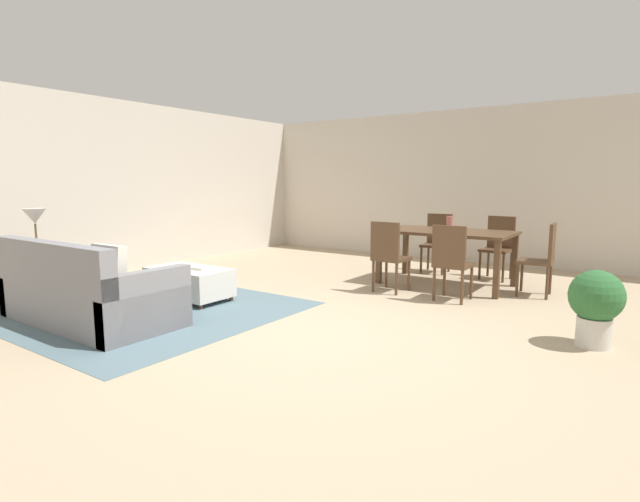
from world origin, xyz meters
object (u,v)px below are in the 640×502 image
at_px(ottoman_table, 189,281).
at_px(book_on_ottoman, 199,268).
at_px(potted_plant, 596,303).
at_px(dining_chair_near_left, 388,253).
at_px(dining_chair_head_east, 543,255).
at_px(couch, 87,294).
at_px(vase_centerpiece, 450,224).
at_px(dining_table, 447,237).
at_px(table_lamp, 35,218).
at_px(side_table, 38,263).
at_px(dining_chair_far_left, 437,239).
at_px(dining_chair_far_right, 499,244).
at_px(dining_chair_near_right, 451,259).

distance_m(ottoman_table, book_on_ottoman, 0.24).
height_order(book_on_ottoman, potted_plant, potted_plant).
xyz_separation_m(dining_chair_near_left, potted_plant, (2.43, -0.87, -0.13)).
height_order(dining_chair_head_east, potted_plant, dining_chair_head_east).
height_order(couch, dining_chair_head_east, dining_chair_head_east).
bearing_deg(dining_chair_head_east, vase_centerpiece, -177.30).
bearing_deg(dining_chair_head_east, dining_table, -178.86).
bearing_deg(table_lamp, potted_plant, 19.35).
distance_m(ottoman_table, vase_centerpiece, 3.51).
bearing_deg(vase_centerpiece, dining_chair_head_east, 2.70).
bearing_deg(dining_table, side_table, -134.17).
xyz_separation_m(ottoman_table, potted_plant, (4.22, 0.88, 0.17)).
bearing_deg(dining_chair_head_east, potted_plant, -66.74).
bearing_deg(book_on_ottoman, side_table, -143.85).
height_order(vase_centerpiece, book_on_ottoman, vase_centerpiece).
bearing_deg(table_lamp, book_on_ottoman, 36.15).
bearing_deg(ottoman_table, side_table, -141.75).
xyz_separation_m(side_table, dining_chair_far_left, (3.13, 4.61, 0.06)).
bearing_deg(ottoman_table, table_lamp, -141.75).
distance_m(dining_chair_near_left, dining_chair_far_right, 1.98).
bearing_deg(dining_table, potted_plant, -41.18).
relative_size(table_lamp, dining_chair_far_left, 0.57).
bearing_deg(dining_chair_far_right, ottoman_table, -127.52).
relative_size(dining_table, book_on_ottoman, 6.70).
bearing_deg(couch, dining_chair_near_left, 57.80).
bearing_deg(dining_chair_near_left, potted_plant, -19.59).
relative_size(ottoman_table, side_table, 1.75).
height_order(table_lamp, book_on_ottoman, table_lamp).
relative_size(ottoman_table, book_on_ottoman, 3.96).
bearing_deg(dining_chair_head_east, dining_chair_near_left, -151.58).
bearing_deg(table_lamp, couch, -6.54).
bearing_deg(vase_centerpiece, side_table, -134.80).
bearing_deg(side_table, dining_chair_far_right, 48.45).
height_order(couch, dining_chair_far_left, dining_chair_far_left).
relative_size(dining_chair_far_right, dining_chair_head_east, 1.00).
xyz_separation_m(vase_centerpiece, book_on_ottoman, (-2.13, -2.57, -0.45)).
relative_size(couch, dining_chair_far_left, 2.15).
bearing_deg(dining_chair_far_right, book_on_ottoman, -126.18).
height_order(table_lamp, potted_plant, table_lamp).
distance_m(side_table, dining_chair_near_right, 4.90).
distance_m(side_table, vase_centerpiece, 5.21).
height_order(table_lamp, vase_centerpiece, table_lamp).
bearing_deg(dining_chair_near_left, dining_chair_far_right, 62.85).
height_order(dining_table, vase_centerpiece, vase_centerpiece).
bearing_deg(table_lamp, dining_chair_far_left, 55.81).
bearing_deg(potted_plant, dining_table, 138.82).
height_order(dining_chair_near_right, dining_chair_far_right, same).
xyz_separation_m(dining_chair_near_right, vase_centerpiece, (-0.35, 0.86, 0.34)).
distance_m(dining_chair_head_east, potted_plant, 1.93).
bearing_deg(side_table, book_on_ottoman, 36.15).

